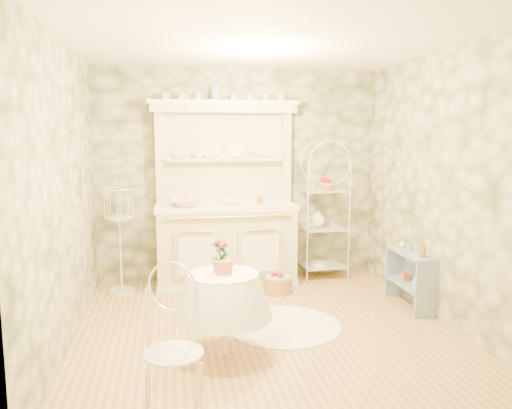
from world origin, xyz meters
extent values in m
plane|color=tan|center=(0.00, 0.00, 0.00)|extent=(3.60, 3.60, 0.00)
plane|color=white|center=(0.00, 0.00, 2.70)|extent=(3.60, 3.60, 0.00)
plane|color=beige|center=(-1.80, 0.00, 1.35)|extent=(3.60, 3.60, 0.00)
plane|color=beige|center=(1.80, 0.00, 1.35)|extent=(3.60, 3.60, 0.00)
plane|color=beige|center=(0.00, 1.80, 1.35)|extent=(3.60, 3.60, 0.00)
plane|color=beige|center=(0.00, -1.80, 1.35)|extent=(3.60, 3.60, 0.00)
cube|color=beige|center=(-0.20, 1.52, 1.15)|extent=(1.87, 0.61, 2.29)
cube|color=white|center=(1.10, 1.61, 0.93)|extent=(0.60, 0.45, 1.87)
cube|color=#7F9BBB|center=(1.68, 0.32, 0.32)|extent=(0.30, 0.75, 0.64)
cylinder|color=white|center=(-0.46, -0.52, 0.39)|extent=(0.95, 0.95, 0.78)
cube|color=white|center=(-0.89, -1.42, 0.50)|extent=(0.60, 0.60, 1.01)
cube|color=white|center=(-1.48, 1.37, 0.68)|extent=(0.33, 0.33, 1.36)
cylinder|color=#AF8443|center=(0.36, 1.05, 0.11)|extent=(0.43, 0.43, 0.23)
cylinder|color=white|center=(0.19, 0.02, 0.00)|extent=(1.35, 1.35, 0.01)
imported|color=white|center=(-0.69, 1.44, 1.02)|extent=(0.38, 0.38, 0.08)
imported|color=white|center=(-0.14, 1.51, 1.02)|extent=(0.24, 0.24, 0.07)
imported|color=white|center=(-0.53, 1.68, 1.61)|extent=(0.17, 0.17, 0.11)
imported|color=white|center=(0.17, 1.68, 1.61)|extent=(0.11, 0.11, 0.08)
imported|color=#3F7238|center=(-0.48, -0.50, 0.85)|extent=(0.18, 0.15, 0.29)
imported|color=#B15B2F|center=(1.68, 0.08, 0.68)|extent=(0.07, 0.07, 0.17)
imported|color=#7F9FD0|center=(1.68, 0.36, 0.65)|extent=(0.05, 0.05, 0.11)
imported|color=silver|center=(1.68, 0.54, 0.65)|extent=(0.10, 0.10, 0.10)
camera|label=1|loc=(-0.89, -4.58, 1.88)|focal=35.00mm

